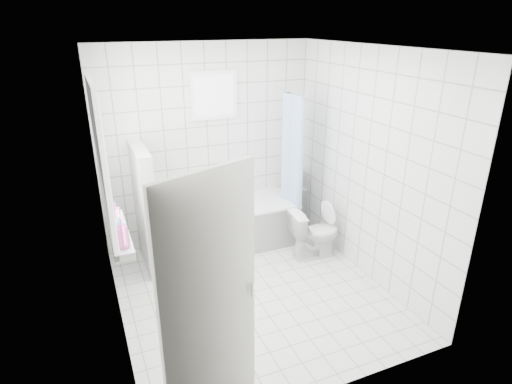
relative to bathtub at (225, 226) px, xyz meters
name	(u,v)px	position (x,y,z in m)	size (l,w,h in m)	color
ground	(253,292)	(-0.07, -1.12, -0.29)	(3.00, 3.00, 0.00)	white
ceiling	(252,48)	(-0.07, -1.12, 2.31)	(3.00, 3.00, 0.00)	white
wall_back	(208,146)	(-0.07, 0.38, 1.01)	(2.80, 0.02, 2.60)	white
wall_front	(334,254)	(-0.07, -2.62, 1.01)	(2.80, 0.02, 2.60)	white
wall_left	(106,206)	(-1.47, -1.12, 1.01)	(0.02, 3.00, 2.60)	white
wall_right	(367,166)	(1.33, -1.12, 1.01)	(0.02, 3.00, 2.60)	white
window_left	(104,163)	(-1.43, -0.82, 1.31)	(0.01, 0.90, 1.40)	white
window_back	(215,96)	(0.03, 0.33, 1.66)	(0.50, 0.01, 0.50)	white
window_sill	(119,234)	(-1.38, -0.82, 0.57)	(0.18, 1.02, 0.08)	white
door	(210,306)	(-0.94, -2.47, 0.71)	(0.04, 0.80, 2.00)	silver
bathtub	(225,226)	(0.00, 0.00, 0.00)	(1.88, 0.77, 0.58)	white
partition_wall	(145,208)	(-1.00, -0.05, 0.46)	(0.15, 0.85, 1.50)	white
tiled_ledge	(294,206)	(1.17, 0.26, -0.02)	(0.40, 0.24, 0.55)	white
toilet	(315,233)	(0.96, -0.70, 0.03)	(0.36, 0.63, 0.64)	white
curtain_rod	(288,91)	(0.88, -0.02, 1.71)	(0.02, 0.02, 0.80)	silver
shower_curtain	(291,163)	(0.88, -0.15, 0.81)	(0.14, 0.48, 1.78)	#4881D5
tub_faucet	(222,178)	(0.10, 0.34, 0.56)	(0.18, 0.06, 0.06)	silver
sill_bottles	(120,226)	(-1.37, -0.98, 0.72)	(0.18, 0.75, 0.30)	#DF56A7
ledge_bottles	(295,182)	(1.16, 0.23, 0.38)	(0.18, 0.18, 0.27)	#158321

